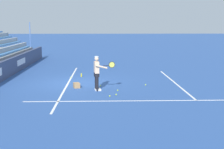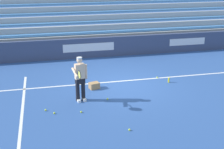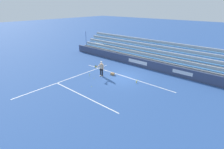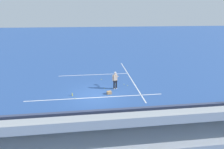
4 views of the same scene
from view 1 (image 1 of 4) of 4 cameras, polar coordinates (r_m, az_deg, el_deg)
The scene contains 13 objects.
ground_plane at distance 17.55m, azimuth -6.40°, elevation -1.57°, with size 160.00×160.00×0.00m, color #2D5193.
court_baseline_white at distance 17.60m, azimuth -8.03°, elevation -1.57°, with size 12.00×0.10×0.01m, color white.
court_sideline_white at distance 13.73m, azimuth 9.14°, elevation -4.73°, with size 0.10×12.00×0.01m, color white.
court_service_line_white at distance 17.97m, azimuth 11.37°, elevation -1.44°, with size 8.22×0.10×0.01m, color white.
tennis_player at distance 15.40m, azimuth -2.73°, elevation 0.31°, with size 0.59×1.05×1.71m.
ball_box_cardboard at distance 16.28m, azimuth -6.49°, elevation -1.97°, with size 0.40×0.30×0.26m, color #A87F51.
tennis_ball_far_right at distance 14.27m, azimuth -0.40°, elevation -3.94°, with size 0.07×0.07×0.07m, color #CCE533.
tennis_ball_near_player at distance 16.55m, azimuth -2.13°, elevation -2.08°, with size 0.07×0.07×0.07m, color #CCE533.
tennis_ball_by_box at distance 14.56m, azimuth 0.77°, elevation -3.67°, with size 0.07×0.07×0.07m, color #CCE533.
tennis_ball_on_baseline at distance 15.46m, azimuth 1.07°, elevation -2.90°, with size 0.07×0.07×0.07m, color #CCE533.
tennis_ball_toward_net at distance 16.89m, azimuth 6.15°, elevation -1.89°, with size 0.07×0.07×0.07m, color #CCE533.
tennis_ball_far_left at distance 19.30m, azimuth -7.54°, elevation -0.50°, with size 0.07×0.07×0.07m, color #CCE533.
water_bottle at distance 19.53m, azimuth -5.62°, elevation -0.11°, with size 0.07×0.07×0.22m, color yellow.
Camera 1 is at (17.17, 1.41, 3.33)m, focal length 50.00 mm.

